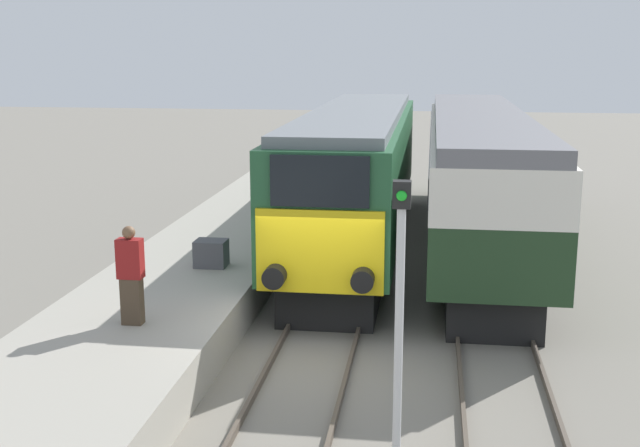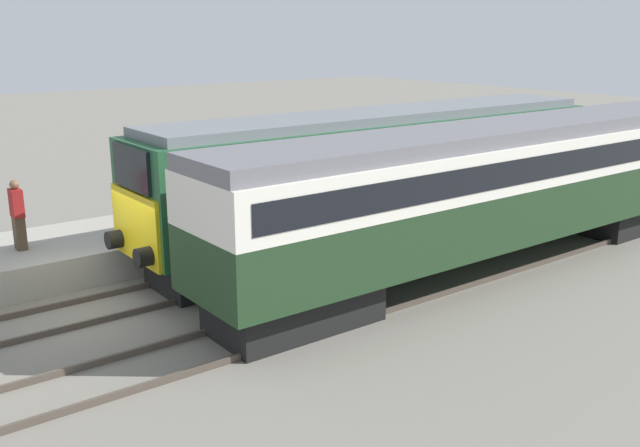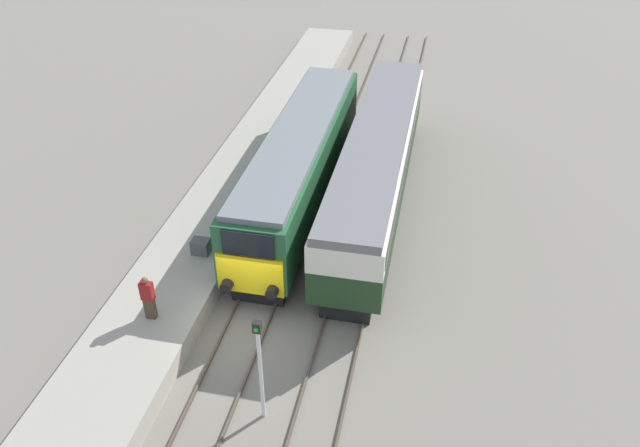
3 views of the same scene
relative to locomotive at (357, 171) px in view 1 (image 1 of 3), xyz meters
The scene contains 9 objects.
ground_plane 9.18m from the locomotive, 90.00° to the right, with size 120.00×120.00×0.00m, color slate.
platform_left 3.87m from the locomotive, 164.69° to the right, with size 3.50×50.00×0.84m.
rails_near_track 4.47m from the locomotive, 90.00° to the right, with size 1.51×60.00×0.14m.
rails_far_track 5.61m from the locomotive, 48.94° to the right, with size 1.50×60.00×0.14m.
locomotive is the anchor object (origin of this frame).
passenger_carriage 3.50m from the locomotive, 13.87° to the left, with size 2.75×17.30×3.86m.
person_on_platform 9.97m from the locomotive, 108.17° to the right, with size 0.44×0.26×1.78m.
signal_post 12.20m from the locomotive, 81.99° to the right, with size 0.24×0.28×3.96m.
luggage_crate 6.29m from the locomotive, 116.41° to the right, with size 0.70×0.56×0.60m.
Camera 1 is at (2.06, -13.51, 5.66)m, focal length 45.00 mm.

